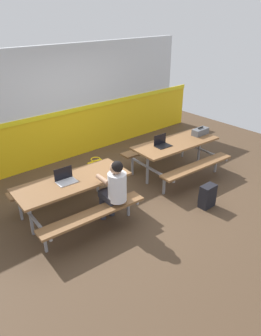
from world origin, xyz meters
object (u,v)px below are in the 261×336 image
object	(u,v)px
laptop_dark	(162,144)
picnic_table_right	(175,149)
student_nearer	(114,187)
backpack_dark	(207,196)
tote_bag_bright	(96,169)
toolbox_grey	(200,132)
laptop_silver	(66,179)
picnic_table_left	(73,189)

from	to	relation	value
laptop_dark	picnic_table_right	bearing A→B (deg)	-9.22
student_nearer	backpack_dark	distance (m)	1.80
tote_bag_bright	toolbox_grey	bearing A→B (deg)	-25.59
picnic_table_right	backpack_dark	distance (m)	1.42
picnic_table_right	backpack_dark	bearing A→B (deg)	-111.90
laptop_silver	tote_bag_bright	distance (m)	1.67
picnic_table_right	laptop_silver	bearing A→B (deg)	179.31
picnic_table_right	tote_bag_bright	world-z (taller)	picnic_table_right
student_nearer	tote_bag_bright	bearing A→B (deg)	65.62
laptop_dark	backpack_dark	bearing A→B (deg)	-96.46
laptop_silver	tote_bag_bright	size ratio (longest dim) A/B	0.77
laptop_dark	backpack_dark	xyz separation A→B (m)	(-0.15, -1.33, -0.57)
picnic_table_left	backpack_dark	size ratio (longest dim) A/B	4.42
laptop_silver	toolbox_grey	world-z (taller)	laptop_silver
picnic_table_left	toolbox_grey	distance (m)	3.29
picnic_table_left	tote_bag_bright	distance (m)	1.56
picnic_table_left	laptop_silver	size ratio (longest dim) A/B	5.85
student_nearer	picnic_table_right	bearing A→B (deg)	15.74
laptop_silver	laptop_dark	xyz separation A→B (m)	(2.27, 0.03, 0.00)
laptop_silver	backpack_dark	size ratio (longest dim) A/B	0.76
picnic_table_left	laptop_dark	distance (m)	2.18
student_nearer	tote_bag_bright	xyz separation A→B (m)	(0.71, 1.58, -0.51)
student_nearer	tote_bag_bright	size ratio (longest dim) A/B	2.81
laptop_silver	toolbox_grey	distance (m)	3.38
toolbox_grey	student_nearer	bearing A→B (deg)	-169.08
laptop_dark	tote_bag_bright	world-z (taller)	laptop_dark
laptop_dark	backpack_dark	distance (m)	1.46
picnic_table_right	laptop_silver	xyz separation A→B (m)	(-2.63, 0.03, 0.21)
toolbox_grey	backpack_dark	xyz separation A→B (m)	(-1.26, -1.23, -0.60)
laptop_silver	laptop_dark	distance (m)	2.27
picnic_table_right	student_nearer	distance (m)	2.19
laptop_dark	student_nearer	bearing A→B (deg)	-159.51
student_nearer	toolbox_grey	xyz separation A→B (m)	(2.85, 0.55, 0.10)
laptop_dark	toolbox_grey	world-z (taller)	laptop_dark
laptop_dark	tote_bag_bright	xyz separation A→B (m)	(-1.03, 0.92, -0.59)
picnic_table_left	tote_bag_bright	world-z (taller)	picnic_table_left
picnic_table_right	student_nearer	world-z (taller)	student_nearer
picnic_table_left	student_nearer	world-z (taller)	student_nearer
picnic_table_right	toolbox_grey	xyz separation A→B (m)	(0.75, -0.04, 0.24)
laptop_silver	picnic_table_left	bearing A→B (deg)	-24.06
picnic_table_right	tote_bag_bright	bearing A→B (deg)	144.87
picnic_table_right	student_nearer	bearing A→B (deg)	-164.26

